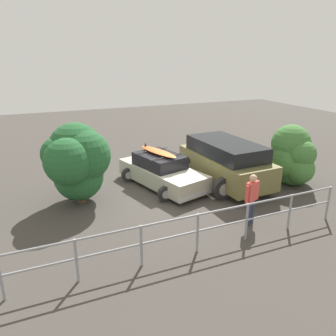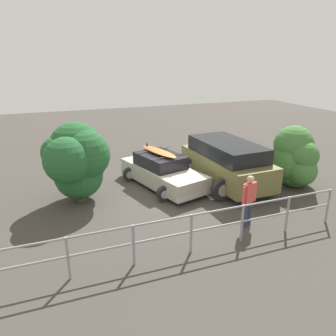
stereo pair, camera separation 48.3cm
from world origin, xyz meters
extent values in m
cube|color=#423D38|center=(0.00, 0.00, -0.01)|extent=(44.00, 44.00, 0.02)
cube|color=silver|center=(-1.47, -0.79, 0.00)|extent=(0.12, 4.03, 0.00)
cube|color=#B7B29E|center=(-0.23, -0.79, 0.48)|extent=(2.61, 4.37, 0.64)
cube|color=black|center=(-0.19, -0.95, 1.04)|extent=(1.87, 2.26, 0.50)
cube|color=silver|center=(-0.75, 1.15, 0.28)|extent=(1.60, 0.52, 0.14)
cube|color=silver|center=(0.29, -2.73, 0.28)|extent=(1.60, 0.52, 0.14)
cylinder|color=black|center=(-1.35, 0.22, 0.29)|extent=(0.58, 0.18, 0.58)
cylinder|color=#99999E|center=(-1.35, 0.22, 0.29)|extent=(0.32, 0.19, 0.32)
cylinder|color=black|center=(0.23, 0.65, 0.29)|extent=(0.58, 0.18, 0.58)
cylinder|color=#99999E|center=(0.23, 0.65, 0.29)|extent=(0.32, 0.19, 0.32)
cylinder|color=black|center=(-0.69, -2.23, 0.29)|extent=(0.58, 0.18, 0.58)
cylinder|color=#99999E|center=(-0.69, -2.23, 0.29)|extent=(0.32, 0.19, 0.32)
cylinder|color=black|center=(0.89, -1.80, 0.29)|extent=(0.58, 0.18, 0.58)
cylinder|color=#99999E|center=(0.89, -1.80, 0.29)|extent=(0.32, 0.19, 0.32)
cylinder|color=black|center=(-0.33, -0.43, 1.33)|extent=(1.63, 0.46, 0.03)
cylinder|color=black|center=(-0.05, -1.47, 1.33)|extent=(1.63, 0.46, 0.03)
ellipsoid|color=orange|center=(-0.17, -1.05, 1.39)|extent=(1.08, 2.28, 0.09)
cone|color=black|center=(0.06, -1.91, 1.50)|extent=(0.10, 0.10, 0.14)
cube|color=brown|center=(-2.70, -0.02, 0.75)|extent=(2.10, 4.45, 0.95)
cube|color=black|center=(-2.70, -0.02, 1.51)|extent=(1.91, 3.48, 0.57)
cylinder|color=black|center=(-2.61, -2.31, 0.85)|extent=(0.76, 0.21, 0.76)
cylinder|color=black|center=(-3.74, 1.25, 0.42)|extent=(0.84, 0.22, 0.84)
cylinder|color=#99999E|center=(-3.74, 1.25, 0.42)|extent=(0.46, 0.23, 0.46)
cylinder|color=black|center=(-1.78, 1.33, 0.42)|extent=(0.84, 0.22, 0.84)
cylinder|color=#99999E|center=(-1.78, 1.33, 0.42)|extent=(0.46, 0.23, 0.46)
cylinder|color=black|center=(-3.63, -1.37, 0.42)|extent=(0.84, 0.22, 0.84)
cylinder|color=#99999E|center=(-3.63, -1.37, 0.42)|extent=(0.46, 0.23, 0.46)
cylinder|color=black|center=(-1.67, -1.29, 0.42)|extent=(0.84, 0.22, 0.84)
cylinder|color=#99999E|center=(-1.67, -1.29, 0.42)|extent=(0.46, 0.23, 0.46)
cylinder|color=#33384C|center=(-1.64, 3.24, 0.41)|extent=(0.12, 0.12, 0.82)
cylinder|color=#33384C|center=(-1.44, 3.32, 0.41)|extent=(0.12, 0.12, 0.82)
cube|color=#DB4C42|center=(-1.54, 3.28, 1.12)|extent=(0.51, 0.35, 0.61)
sphere|color=#D6A884|center=(-1.54, 3.28, 1.55)|extent=(0.22, 0.22, 0.22)
cylinder|color=#DB4C42|center=(-1.80, 3.18, 1.10)|extent=(0.08, 0.08, 0.58)
cylinder|color=#DB4C42|center=(-1.28, 3.38, 1.10)|extent=(0.08, 0.08, 0.58)
cylinder|color=gray|center=(-4.01, 3.99, 0.57)|extent=(0.07, 0.07, 1.13)
cylinder|color=gray|center=(-2.44, 3.99, 0.57)|extent=(0.07, 0.07, 1.13)
cylinder|color=gray|center=(-0.86, 3.99, 0.57)|extent=(0.07, 0.07, 1.13)
cylinder|color=gray|center=(0.71, 3.99, 0.57)|extent=(0.07, 0.07, 1.13)
cylinder|color=gray|center=(2.29, 3.98, 0.57)|extent=(0.07, 0.07, 1.13)
cylinder|color=gray|center=(3.86, 3.98, 0.57)|extent=(0.07, 0.07, 1.13)
cylinder|color=gray|center=(0.71, 3.99, 1.11)|extent=(9.45, 0.07, 0.06)
cylinder|color=gray|center=(0.71, 3.99, 0.62)|extent=(9.45, 0.07, 0.06)
cylinder|color=brown|center=(3.04, -0.51, 0.31)|extent=(0.33, 0.33, 0.63)
sphere|color=#235B2D|center=(3.07, -0.56, 1.46)|extent=(1.86, 1.86, 1.86)
sphere|color=#235B2D|center=(3.68, -0.64, 1.85)|extent=(1.17, 1.17, 1.17)
sphere|color=#235B2D|center=(3.07, -0.75, 1.92)|extent=(1.88, 1.88, 1.88)
sphere|color=#235B2D|center=(3.45, 0.04, 1.75)|extent=(1.58, 1.58, 1.58)
sphere|color=#235B2D|center=(3.07, -0.57, 0.98)|extent=(1.75, 1.75, 1.75)
sphere|color=#235B2D|center=(2.82, -0.37, 1.77)|extent=(1.79, 1.79, 1.79)
cylinder|color=brown|center=(-5.27, 1.05, 0.25)|extent=(0.31, 0.31, 0.49)
sphere|color=#427A38|center=(-5.16, 1.54, 0.78)|extent=(1.17, 1.17, 1.17)
sphere|color=#427A38|center=(-4.96, 0.97, 0.98)|extent=(1.53, 1.53, 1.53)
sphere|color=#427A38|center=(-5.50, 0.87, 1.01)|extent=(1.04, 1.04, 1.04)
sphere|color=#427A38|center=(-5.29, 1.05, 0.74)|extent=(1.63, 1.63, 1.63)
sphere|color=#427A38|center=(-5.17, 0.91, 1.66)|extent=(1.55, 1.55, 1.55)
sphere|color=#427A38|center=(-5.36, 0.67, 1.64)|extent=(1.14, 1.14, 1.14)
sphere|color=#427A38|center=(-5.21, 1.48, 1.38)|extent=(1.15, 1.15, 1.15)
camera|label=1|loc=(4.47, 10.71, 5.04)|focal=35.00mm
camera|label=2|loc=(4.02, 10.89, 5.04)|focal=35.00mm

